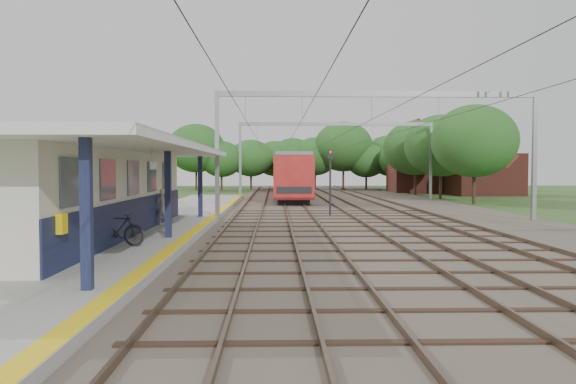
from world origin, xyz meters
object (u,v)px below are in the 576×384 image
object	(u,v)px
person	(163,207)
bicycle	(118,229)
signal_post	(330,177)
train	(288,174)

from	to	relation	value
person	bicycle	xyz separation A→B (m)	(-0.13, -6.81, -0.26)
bicycle	signal_post	world-z (taller)	signal_post
person	train	size ratio (longest dim) A/B	0.04
train	signal_post	world-z (taller)	train
person	signal_post	distance (m)	11.57
bicycle	train	size ratio (longest dim) A/B	0.05
bicycle	signal_post	size ratio (longest dim) A/B	0.47
person	bicycle	world-z (taller)	person
signal_post	bicycle	bearing A→B (deg)	-132.11
person	train	bearing A→B (deg)	-80.11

